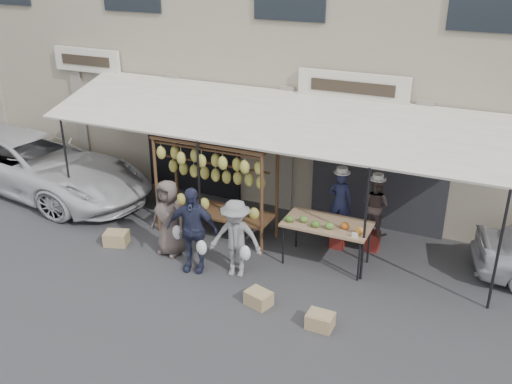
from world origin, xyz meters
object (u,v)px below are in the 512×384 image
customer_left (169,218)px  van (28,149)px  banana_rack (214,168)px  vendor_right (376,206)px  crate_far (116,238)px  vendor_left (340,201)px  customer_right (236,239)px  produce_table (326,225)px  crate_near_b (320,321)px  crate_near_a (259,298)px  customer_mid (192,229)px

customer_left → van: size_ratio=0.32×
banana_rack → vendor_right: bearing=13.2°
banana_rack → crate_far: banana_rack is taller
vendor_left → van: van is taller
customer_right → vendor_right: bearing=32.0°
banana_rack → customer_right: size_ratio=1.65×
produce_table → customer_right: (-1.44, -1.09, -0.08)m
crate_near_b → crate_far: size_ratio=0.92×
crate_near_a → crate_far: 3.75m
customer_mid → vendor_left: bearing=29.2°
customer_left → customer_right: (1.61, -0.18, -0.02)m
vendor_right → customer_mid: size_ratio=0.71×
customer_right → customer_left: bearing=162.0°
customer_mid → crate_near_a: bearing=-31.2°
customer_left → banana_rack: bearing=72.3°
vendor_left → van: size_ratio=0.27×
banana_rack → vendor_right: 3.43m
vendor_right → van: size_ratio=0.25×
vendor_right → crate_far: 5.49m
customer_mid → customer_left: bearing=143.7°
banana_rack → van: banana_rack is taller
vendor_left → customer_right: 2.40m
crate_near_a → crate_near_b: size_ratio=0.99×
produce_table → vendor_right: (0.72, 0.97, 0.15)m
customer_right → crate_near_a: 1.28m
produce_table → vendor_left: (0.03, 0.78, 0.20)m
produce_table → crate_near_b: size_ratio=3.83×
banana_rack → customer_right: 1.88m
crate_near_b → customer_left: bearing=163.2°
produce_table → vendor_left: size_ratio=1.28×
vendor_left → crate_near_b: bearing=96.1°
banana_rack → van: bearing=176.0°
customer_left → van: bearing=169.9°
produce_table → crate_near_a: 2.07m
vendor_right → customer_right: 2.99m
crate_far → crate_near_a: bearing=-11.6°
vendor_left → vendor_right: vendor_left is taller
customer_mid → crate_near_b: (2.88, -0.75, -0.74)m
banana_rack → crate_near_a: 3.15m
customer_right → van: size_ratio=0.32×
crate_far → customer_right: bearing=-0.2°
banana_rack → customer_mid: (0.27, -1.44, -0.70)m
customer_right → produce_table: bearing=25.6°
produce_table → customer_mid: bearing=-151.5°
vendor_right → crate_near_a: vendor_right is taller
van → crate_far: bearing=-104.6°
van → customer_mid: bearing=-98.9°
customer_right → van: 7.00m
banana_rack → van: 5.71m
vendor_left → customer_left: size_ratio=0.82×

